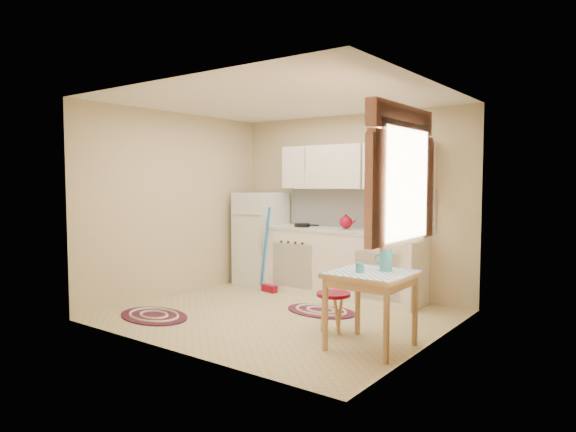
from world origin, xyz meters
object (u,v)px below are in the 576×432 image
object	(u,v)px
base_cabinets	(342,264)
table	(371,310)
fridge	(261,239)
stool	(333,313)

from	to	relation	value
base_cabinets	table	world-z (taller)	base_cabinets
table	fridge	bearing A→B (deg)	148.42
fridge	base_cabinets	bearing A→B (deg)	2.05
stool	base_cabinets	bearing A→B (deg)	117.52
fridge	table	world-z (taller)	fridge
table	base_cabinets	bearing A→B (deg)	127.60
fridge	base_cabinets	distance (m)	1.42
table	stool	world-z (taller)	table
base_cabinets	table	bearing A→B (deg)	-52.40
fridge	stool	world-z (taller)	fridge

